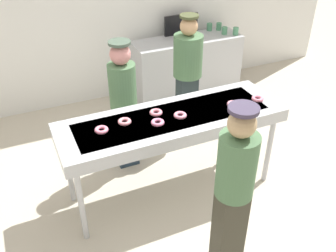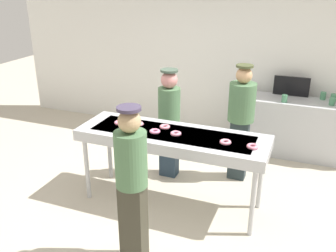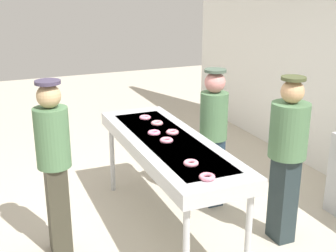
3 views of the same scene
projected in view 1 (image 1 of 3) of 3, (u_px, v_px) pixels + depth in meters
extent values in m
plane|color=beige|center=(172.00, 189.00, 4.29)|extent=(16.00, 16.00, 0.00)
cube|color=#B7BABF|center=(172.00, 122.00, 3.80)|extent=(2.28, 0.73, 0.13)
cube|color=slate|center=(172.00, 120.00, 3.79)|extent=(1.94, 0.51, 0.08)
cylinder|color=#B7BABF|center=(82.00, 206.00, 3.49)|extent=(0.06, 0.06, 0.83)
cylinder|color=#B7BABF|center=(269.00, 151.00, 4.20)|extent=(0.06, 0.06, 0.83)
cylinder|color=#B7BABF|center=(69.00, 170.00, 3.93)|extent=(0.06, 0.06, 0.83)
cylinder|color=#B7BABF|center=(240.00, 125.00, 4.64)|extent=(0.06, 0.06, 0.83)
torus|color=pink|center=(233.00, 104.00, 3.93)|extent=(0.13, 0.13, 0.04)
torus|color=pink|center=(258.00, 99.00, 4.03)|extent=(0.18, 0.18, 0.04)
torus|color=pink|center=(101.00, 130.00, 3.53)|extent=(0.18, 0.18, 0.04)
torus|color=pink|center=(158.00, 122.00, 3.64)|extent=(0.13, 0.13, 0.04)
torus|color=pink|center=(156.00, 113.00, 3.79)|extent=(0.17, 0.17, 0.04)
torus|color=pink|center=(125.00, 122.00, 3.65)|extent=(0.17, 0.17, 0.04)
torus|color=pink|center=(180.00, 115.00, 3.74)|extent=(0.18, 0.18, 0.04)
cube|color=#232F32|center=(186.00, 106.00, 4.99)|extent=(0.24, 0.18, 0.87)
cylinder|color=#4C724C|center=(188.00, 56.00, 4.61)|extent=(0.35, 0.35, 0.52)
sphere|color=tan|center=(189.00, 26.00, 4.41)|extent=(0.21, 0.21, 0.21)
cylinder|color=#414829|center=(189.00, 16.00, 4.34)|extent=(0.22, 0.22, 0.03)
cube|color=#243647|center=(126.00, 136.00, 4.48)|extent=(0.24, 0.18, 0.78)
cylinder|color=#4C724C|center=(122.00, 86.00, 4.13)|extent=(0.30, 0.30, 0.52)
sphere|color=tan|center=(120.00, 54.00, 3.93)|extent=(0.22, 0.22, 0.22)
cylinder|color=#405143|center=(119.00, 43.00, 3.86)|extent=(0.23, 0.23, 0.03)
cube|color=#373529|center=(228.00, 231.00, 3.22)|extent=(0.24, 0.18, 0.87)
cylinder|color=#4C724C|center=(237.00, 166.00, 2.83)|extent=(0.30, 0.30, 0.54)
sphere|color=tan|center=(242.00, 124.00, 2.63)|extent=(0.21, 0.21, 0.21)
cylinder|color=#3C344B|center=(244.00, 109.00, 2.57)|extent=(0.22, 0.22, 0.03)
cube|color=#B7BABF|center=(187.00, 67.00, 5.99)|extent=(1.69, 0.54, 0.91)
cylinder|color=#4C8C66|center=(236.00, 31.00, 5.85)|extent=(0.08, 0.08, 0.12)
cylinder|color=#4C8C66|center=(225.00, 31.00, 5.87)|extent=(0.08, 0.08, 0.12)
cylinder|color=#4C8C66|center=(189.00, 39.00, 5.56)|extent=(0.08, 0.08, 0.12)
cylinder|color=#4C8C66|center=(219.00, 26.00, 6.04)|extent=(0.08, 0.08, 0.12)
cylinder|color=#4C8C66|center=(209.00, 27.00, 6.02)|extent=(0.08, 0.08, 0.12)
cube|color=black|center=(181.00, 24.00, 5.83)|extent=(0.55, 0.04, 0.30)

